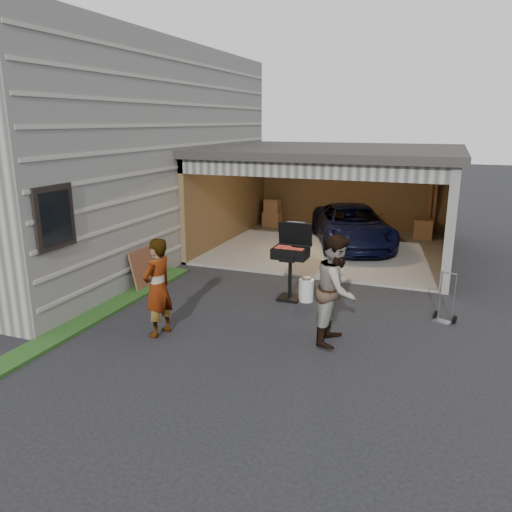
{
  "coord_description": "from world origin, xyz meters",
  "views": [
    {
      "loc": [
        3.74,
        -7.41,
        3.59
      ],
      "look_at": [
        0.53,
        1.01,
        1.15
      ],
      "focal_mm": 35.0,
      "sensor_mm": 36.0,
      "label": 1
    }
  ],
  "objects_px": {
    "hand_truck": "(444,312)",
    "man": "(337,289)",
    "bbq_grill": "(291,255)",
    "propane_tank": "(306,290)",
    "minivan": "(352,228)",
    "woman": "(158,288)",
    "plywood_panel": "(143,269)"
  },
  "relations": [
    {
      "from": "minivan",
      "to": "plywood_panel",
      "type": "distance_m",
      "value": 6.46
    },
    {
      "from": "bbq_grill",
      "to": "propane_tank",
      "type": "distance_m",
      "value": 0.79
    },
    {
      "from": "minivan",
      "to": "woman",
      "type": "bearing_deg",
      "value": -125.69
    },
    {
      "from": "woman",
      "to": "hand_truck",
      "type": "relative_size",
      "value": 1.8
    },
    {
      "from": "man",
      "to": "minivan",
      "type": "bearing_deg",
      "value": 10.31
    },
    {
      "from": "propane_tank",
      "to": "man",
      "type": "bearing_deg",
      "value": -60.5
    },
    {
      "from": "woman",
      "to": "man",
      "type": "bearing_deg",
      "value": 115.68
    },
    {
      "from": "man",
      "to": "hand_truck",
      "type": "bearing_deg",
      "value": -45.71
    },
    {
      "from": "propane_tank",
      "to": "plywood_panel",
      "type": "bearing_deg",
      "value": -172.39
    },
    {
      "from": "man",
      "to": "propane_tank",
      "type": "bearing_deg",
      "value": 31.76
    },
    {
      "from": "minivan",
      "to": "propane_tank",
      "type": "distance_m",
      "value": 4.88
    },
    {
      "from": "propane_tank",
      "to": "bbq_grill",
      "type": "bearing_deg",
      "value": 178.08
    },
    {
      "from": "propane_tank",
      "to": "hand_truck",
      "type": "height_order",
      "value": "hand_truck"
    },
    {
      "from": "bbq_grill",
      "to": "plywood_panel",
      "type": "bearing_deg",
      "value": -171.4
    },
    {
      "from": "woman",
      "to": "bbq_grill",
      "type": "relative_size",
      "value": 1.09
    },
    {
      "from": "minivan",
      "to": "hand_truck",
      "type": "relative_size",
      "value": 4.43
    },
    {
      "from": "hand_truck",
      "to": "man",
      "type": "bearing_deg",
      "value": -114.87
    },
    {
      "from": "plywood_panel",
      "to": "hand_truck",
      "type": "relative_size",
      "value": 0.93
    },
    {
      "from": "woman",
      "to": "minivan",
      "type": "bearing_deg",
      "value": 175.08
    },
    {
      "from": "minivan",
      "to": "man",
      "type": "xyz_separation_m",
      "value": [
        0.93,
        -6.58,
        0.33
      ]
    },
    {
      "from": "minivan",
      "to": "hand_truck",
      "type": "distance_m",
      "value": 5.71
    },
    {
      "from": "minivan",
      "to": "man",
      "type": "height_order",
      "value": "man"
    },
    {
      "from": "bbq_grill",
      "to": "hand_truck",
      "type": "bearing_deg",
      "value": -3.42
    },
    {
      "from": "woman",
      "to": "bbq_grill",
      "type": "bearing_deg",
      "value": 157.99
    },
    {
      "from": "minivan",
      "to": "propane_tank",
      "type": "bearing_deg",
      "value": -111.25
    },
    {
      "from": "minivan",
      "to": "bbq_grill",
      "type": "relative_size",
      "value": 2.68
    },
    {
      "from": "propane_tank",
      "to": "plywood_panel",
      "type": "distance_m",
      "value": 3.62
    },
    {
      "from": "woman",
      "to": "plywood_panel",
      "type": "bearing_deg",
      "value": -131.12
    },
    {
      "from": "bbq_grill",
      "to": "propane_tank",
      "type": "bearing_deg",
      "value": -1.92
    },
    {
      "from": "bbq_grill",
      "to": "hand_truck",
      "type": "height_order",
      "value": "bbq_grill"
    },
    {
      "from": "bbq_grill",
      "to": "hand_truck",
      "type": "xyz_separation_m",
      "value": [
        3.03,
        -0.18,
        -0.75
      ]
    },
    {
      "from": "bbq_grill",
      "to": "plywood_panel",
      "type": "distance_m",
      "value": 3.31
    }
  ]
}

